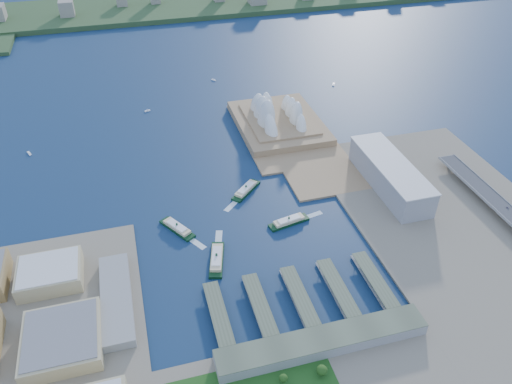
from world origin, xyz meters
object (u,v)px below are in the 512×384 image
object	(u,v)px
ferry_d	(289,220)
car_c	(507,208)
ferry_b	(246,189)
ferry_a	(177,227)
ferry_c	(217,257)
opera_house	(279,109)
toaster_building	(390,175)

from	to	relation	value
ferry_d	car_c	bearing A→B (deg)	-114.85
ferry_b	car_c	world-z (taller)	car_c
ferry_a	ferry_c	distance (m)	73.61
ferry_a	ferry_c	bearing A→B (deg)	-93.36
opera_house	car_c	distance (m)	356.97
ferry_a	ferry_d	world-z (taller)	ferry_a
ferry_a	car_c	world-z (taller)	car_c
toaster_building	car_c	xyz separation A→B (m)	(109.00, -95.89, -5.05)
opera_house	ferry_d	size ratio (longest dim) A/B	3.49
ferry_d	ferry_a	bearing A→B (deg)	67.95
toaster_building	ferry_c	bearing A→B (deg)	-163.15
opera_house	ferry_d	distance (m)	244.54
ferry_a	car_c	distance (m)	402.92
ferry_b	ferry_d	world-z (taller)	ferry_b
opera_house	toaster_building	world-z (taller)	opera_house
ferry_b	car_c	xyz separation A→B (m)	(294.41, -138.36, 10.47)
toaster_building	ferry_a	distance (m)	285.33
ferry_a	ferry_c	size ratio (longest dim) A/B	0.93
ferry_d	car_c	distance (m)	267.92
toaster_building	opera_house	bearing A→B (deg)	114.23
ferry_a	ferry_b	xyz separation A→B (m)	(99.29, 53.27, 0.03)
ferry_a	car_c	bearing A→B (deg)	-43.67
car_c	ferry_a	bearing A→B (deg)	-12.20
ferry_a	ferry_c	xyz separation A→B (m)	(34.68, -64.92, 0.37)
toaster_building	ferry_b	size ratio (longest dim) A/B	2.94
car_c	ferry_c	bearing A→B (deg)	-3.21
toaster_building	ferry_a	world-z (taller)	toaster_building
opera_house	ferry_a	xyz separation A→B (m)	(-194.70, -210.81, -27.05)
toaster_building	ferry_d	world-z (taller)	toaster_building
car_c	ferry_d	bearing A→B (deg)	-13.13
ferry_a	ferry_b	bearing A→B (deg)	-3.26
opera_house	ferry_c	bearing A→B (deg)	-120.13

